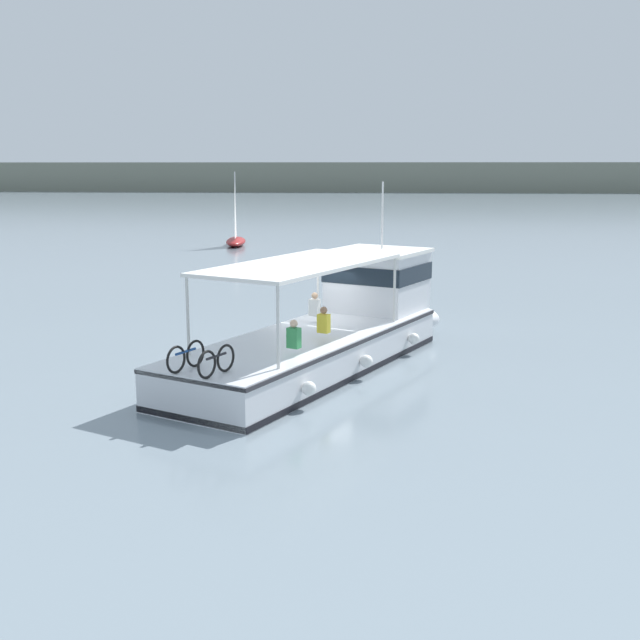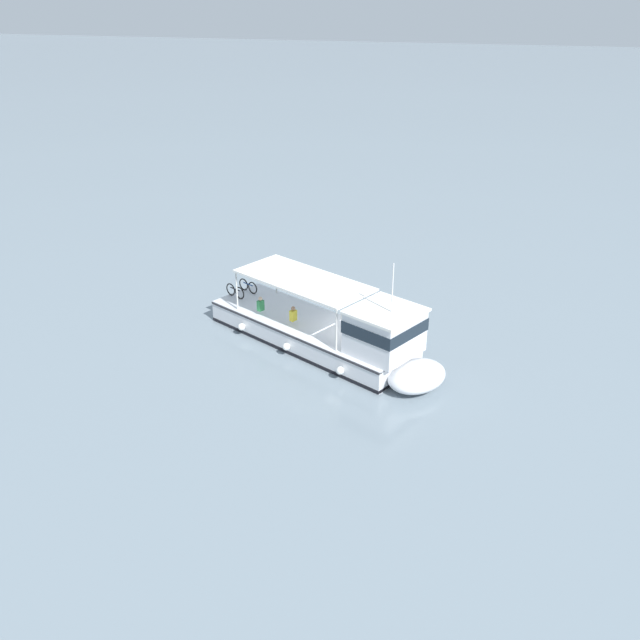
% 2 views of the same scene
% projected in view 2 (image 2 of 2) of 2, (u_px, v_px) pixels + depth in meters
% --- Properties ---
extents(ground_plane, '(400.00, 400.00, 0.00)m').
position_uv_depth(ground_plane, '(357.00, 348.00, 33.14)').
color(ground_plane, gray).
extents(ferry_main, '(8.27, 12.80, 5.32)m').
position_uv_depth(ferry_main, '(336.00, 334.00, 32.24)').
color(ferry_main, silver).
rests_on(ferry_main, ground).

